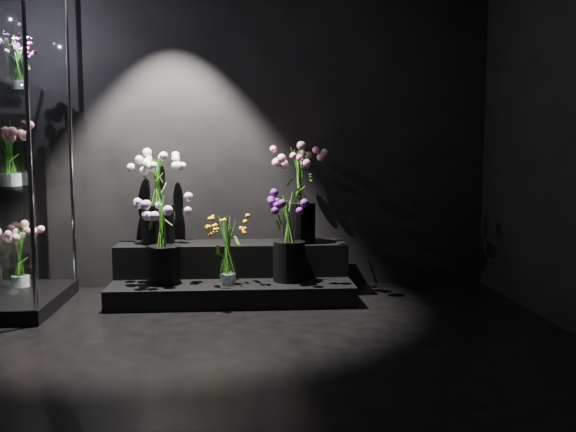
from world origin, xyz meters
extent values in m
plane|color=black|center=(0.00, 0.00, 0.00)|extent=(4.00, 4.00, 0.00)
plane|color=black|center=(0.00, 2.00, 1.40)|extent=(4.00, 0.00, 4.00)
plane|color=black|center=(0.00, -2.00, 1.40)|extent=(4.00, 0.00, 4.00)
cube|color=black|center=(-0.12, 1.55, 0.08)|extent=(1.80, 0.80, 0.15)
cube|color=black|center=(-0.12, 1.75, 0.28)|extent=(1.80, 0.40, 0.25)
cube|color=black|center=(-1.67, 1.36, 0.05)|extent=(0.62, 1.04, 0.10)
cube|color=white|center=(-1.67, 1.36, 0.88)|extent=(0.56, 0.98, 0.01)
cube|color=white|center=(-1.67, 1.36, 1.55)|extent=(0.56, 0.98, 0.01)
cylinder|color=white|center=(-0.15, 1.36, 0.26)|extent=(0.12, 0.12, 0.22)
cylinder|color=black|center=(-0.62, 1.42, 0.29)|extent=(0.25, 0.25, 0.28)
cylinder|color=black|center=(0.31, 1.44, 0.30)|extent=(0.24, 0.24, 0.30)
cylinder|color=black|center=(-0.70, 1.76, 0.55)|extent=(0.26, 0.26, 0.30)
cylinder|color=black|center=(0.41, 1.72, 0.56)|extent=(0.26, 0.26, 0.32)
cylinder|color=white|center=(-1.62, 1.20, 1.02)|extent=(0.15, 0.15, 0.26)
cylinder|color=white|center=(-1.62, 1.47, 1.65)|extent=(0.13, 0.13, 0.19)
cylinder|color=white|center=(-1.71, 1.58, 0.23)|extent=(0.14, 0.14, 0.25)
camera|label=1|loc=(-0.04, -3.31, 1.15)|focal=40.00mm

